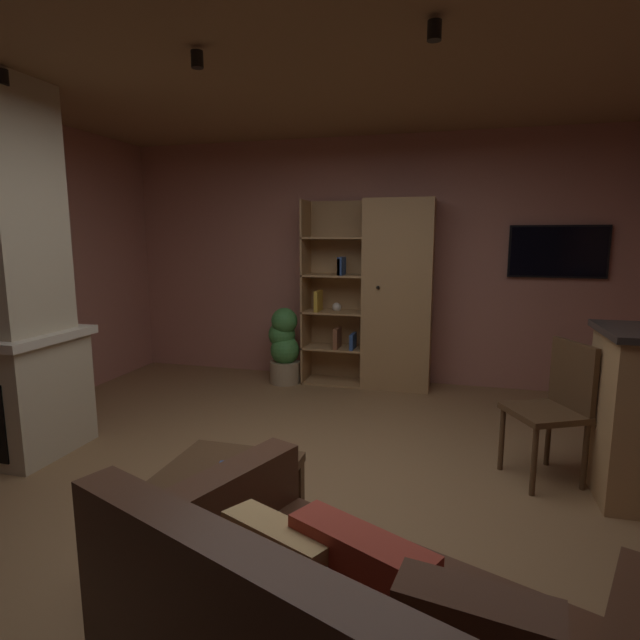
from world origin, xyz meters
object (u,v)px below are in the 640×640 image
object	(u,v)px
dining_chair	(556,402)
stone_fireplace	(3,293)
potted_floor_plant	(284,346)
bookshelf_cabinet	(389,296)
coffee_table	(224,489)
wall_mounted_tv	(558,252)
table_book_0	(232,466)

from	to	relation	value
dining_chair	stone_fireplace	bearing A→B (deg)	-171.65
potted_floor_plant	bookshelf_cabinet	bearing A→B (deg)	8.13
potted_floor_plant	stone_fireplace	bearing A→B (deg)	-121.71
bookshelf_cabinet	coffee_table	bearing A→B (deg)	-97.17
stone_fireplace	potted_floor_plant	size ratio (longest dim) A/B	3.17
coffee_table	wall_mounted_tv	bearing A→B (deg)	58.80
table_book_0	wall_mounted_tv	xyz separation A→B (m)	(2.00, 3.29, 0.99)
table_book_0	dining_chair	world-z (taller)	dining_chair
stone_fireplace	table_book_0	bearing A→B (deg)	-18.76
table_book_0	dining_chair	distance (m)	2.13
bookshelf_cabinet	dining_chair	distance (m)	2.29
bookshelf_cabinet	coffee_table	size ratio (longest dim) A/B	2.90
table_book_0	stone_fireplace	bearing A→B (deg)	161.24
dining_chair	wall_mounted_tv	bearing A→B (deg)	81.58
dining_chair	wall_mounted_tv	distance (m)	2.23
bookshelf_cabinet	coffee_table	distance (m)	3.22
stone_fireplace	bookshelf_cabinet	distance (m)	3.43
dining_chair	coffee_table	bearing A→B (deg)	-142.45
bookshelf_cabinet	dining_chair	size ratio (longest dim) A/B	2.14
dining_chair	potted_floor_plant	size ratio (longest dim) A/B	1.11
bookshelf_cabinet	potted_floor_plant	bearing A→B (deg)	-171.87
coffee_table	table_book_0	size ratio (longest dim) A/B	4.87
table_book_0	wall_mounted_tv	distance (m)	3.97
potted_floor_plant	wall_mounted_tv	xyz separation A→B (m)	(2.74, 0.37, 1.03)
bookshelf_cabinet	table_book_0	distance (m)	3.14
dining_chair	bookshelf_cabinet	bearing A→B (deg)	126.43
wall_mounted_tv	dining_chair	bearing A→B (deg)	-98.42
table_book_0	potted_floor_plant	bearing A→B (deg)	104.16
potted_floor_plant	wall_mounted_tv	size ratio (longest dim) A/B	0.91
coffee_table	wall_mounted_tv	xyz separation A→B (m)	(2.02, 3.34, 1.08)
stone_fireplace	table_book_0	world-z (taller)	stone_fireplace
coffee_table	table_book_0	distance (m)	0.11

